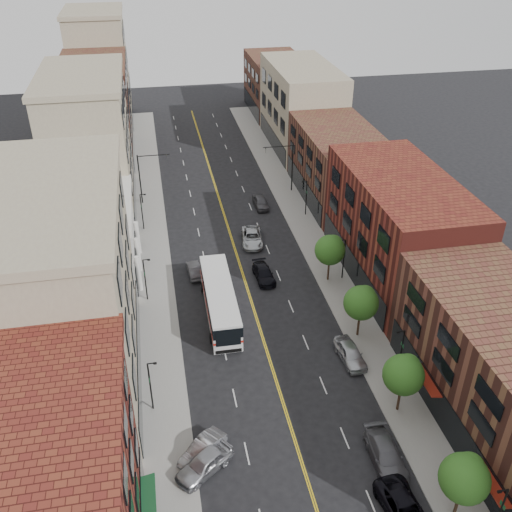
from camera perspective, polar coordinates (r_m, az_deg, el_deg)
ground at (r=46.49m, az=4.72°, el=-20.23°), size 220.00×220.00×0.00m
sidewalk_left at (r=72.24m, az=-10.25°, el=0.82°), size 4.00×110.00×0.15m
sidewalk_right at (r=74.67m, az=5.22°, el=2.32°), size 4.00×110.00×0.15m
bldg_l_tanoffice at (r=49.51m, az=-18.36°, el=-3.94°), size 10.00×22.00×18.00m
bldg_l_white at (r=67.29m, az=-16.38°, el=1.38°), size 10.00×14.00×8.00m
bldg_l_far_a at (r=80.64m, az=-16.25°, el=10.46°), size 10.00×20.00×18.00m
bldg_l_far_b at (r=100.01m, az=-15.50°, el=13.69°), size 10.00×20.00×15.00m
bldg_l_far_c at (r=116.71m, az=-15.30°, el=17.49°), size 10.00×16.00×20.00m
bldg_r_mid at (r=65.13m, az=14.00°, el=2.72°), size 10.00×22.00×12.00m
bldg_r_far_a at (r=83.08m, az=8.25°, el=9.05°), size 10.00×20.00×10.00m
bldg_r_far_b at (r=101.30m, az=4.56°, el=14.63°), size 10.00×22.00×14.00m
bldg_r_far_c at (r=120.36m, az=1.99°, el=16.72°), size 10.00×18.00×11.00m
tree_r_0 at (r=42.93m, az=20.20°, el=-20.00°), size 3.40×3.40×5.59m
tree_r_1 at (r=48.71m, az=14.60°, el=-11.28°), size 3.40×3.40×5.59m
tree_r_2 at (r=55.69m, az=10.53°, el=-4.51°), size 3.40×3.40×5.59m
tree_r_3 at (r=63.48m, az=7.47°, el=0.70°), size 3.40×3.40×5.59m
lamp_l_1 at (r=48.78m, az=-10.49°, el=-12.44°), size 0.81×0.55×5.05m
lamp_l_2 at (r=61.38m, az=-11.00°, el=-2.12°), size 0.81×0.55×5.05m
lamp_l_3 at (r=75.28m, az=-11.32°, el=4.56°), size 0.81×0.55×5.05m
lamp_r_0 at (r=43.53m, az=23.21°, el=-22.39°), size 0.81×0.55×5.05m
lamp_r_1 at (r=52.64m, az=14.29°, el=-9.11°), size 0.81×0.55×5.05m
lamp_r_2 at (r=64.49m, az=8.74°, el=-0.08°), size 0.81×0.55×5.05m
lamp_r_3 at (r=77.84m, az=5.02°, el=6.02°), size 0.81×0.55×5.05m
signal_mast_left at (r=81.84m, az=-11.08°, el=8.15°), size 4.49×0.18×7.20m
signal_mast_right at (r=84.05m, az=3.17°, el=9.34°), size 4.49×0.18×7.20m
city_bus at (r=58.93m, az=-3.64°, el=-4.31°), size 3.28×13.07×3.35m
car_angle_a at (r=45.63m, az=-5.18°, el=-19.95°), size 5.05×4.40×1.65m
car_angle_b at (r=46.61m, az=-5.38°, el=-18.70°), size 4.20×4.00×1.42m
car_parked_near at (r=44.47m, az=14.62°, el=-23.35°), size 3.00×5.68×1.52m
car_parked_mid at (r=47.05m, az=12.87°, el=-18.84°), size 2.31×5.44×1.57m
car_parked_far at (r=54.72m, az=9.41°, el=-9.57°), size 2.25×4.89×1.62m
car_lane_behind at (r=66.04m, az=-6.18°, el=-1.41°), size 1.69×4.16×1.34m
car_lane_a at (r=64.95m, az=0.78°, el=-1.80°), size 2.22×4.90×1.39m
car_lane_b at (r=71.91m, az=-0.40°, el=1.87°), size 3.21×5.85×1.55m
car_lane_c at (r=80.78m, az=0.46°, el=5.39°), size 1.88×4.47×1.51m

